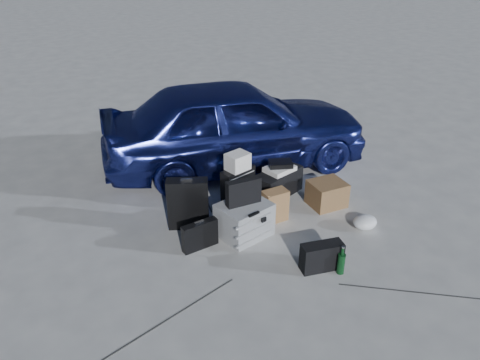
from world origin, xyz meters
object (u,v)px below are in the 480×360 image
object	(u,v)px
suitcase_left	(188,204)
green_bottle	(341,260)
suitcase_right	(238,188)
duffel_bag	(278,183)
cardboard_box	(327,194)
car	(235,124)
briefcase	(200,235)
pelican_case	(244,220)

from	to	relation	value
suitcase_left	green_bottle	distance (m)	1.81
suitcase_right	duffel_bag	size ratio (longest dim) A/B	0.77
duffel_bag	cardboard_box	distance (m)	0.64
car	suitcase_left	size ratio (longest dim) A/B	6.17
briefcase	suitcase_left	distance (m)	0.47
car	duffel_bag	xyz separation A→B (m)	(0.11, -1.06, -0.46)
duffel_bag	green_bottle	xyz separation A→B (m)	(-0.22, -1.64, -0.02)
duffel_bag	green_bottle	distance (m)	1.66
suitcase_left	pelican_case	bearing A→B (deg)	-18.10
pelican_case	cardboard_box	xyz separation A→B (m)	(1.21, 0.14, -0.04)
suitcase_right	green_bottle	bearing A→B (deg)	-94.28
car	cardboard_box	xyz separation A→B (m)	(0.53, -1.54, -0.47)
suitcase_right	duffel_bag	world-z (taller)	suitcase_right
briefcase	suitcase_right	xyz separation A→B (m)	(0.74, 0.60, 0.10)
briefcase	duffel_bag	bearing A→B (deg)	18.11
suitcase_right	duffel_bag	bearing A→B (deg)	-13.56
briefcase	green_bottle	distance (m)	1.49
duffel_bag	cardboard_box	size ratio (longest dim) A/B	1.62
briefcase	cardboard_box	world-z (taller)	same
cardboard_box	suitcase_left	bearing A→B (deg)	170.35
car	suitcase_right	xyz separation A→B (m)	(-0.48, -1.09, -0.37)
suitcase_left	suitcase_right	bearing A→B (deg)	35.07
pelican_case	suitcase_right	size ratio (longest dim) A/B	1.03
suitcase_left	briefcase	bearing A→B (deg)	-72.11
cardboard_box	duffel_bag	bearing A→B (deg)	131.03
car	briefcase	size ratio (longest dim) A/B	9.18
suitcase_right	briefcase	bearing A→B (deg)	-157.87
pelican_case	suitcase_right	bearing A→B (deg)	56.17
car	cardboard_box	world-z (taller)	car
suitcase_left	suitcase_right	size ratio (longest dim) A/B	1.15
cardboard_box	green_bottle	size ratio (longest dim) A/B	1.37
car	pelican_case	bearing A→B (deg)	166.70
green_bottle	duffel_bag	bearing A→B (deg)	82.23
car	pelican_case	size ratio (longest dim) A/B	6.87
car	green_bottle	xyz separation A→B (m)	(-0.11, -2.70, -0.48)
pelican_case	duffel_bag	size ratio (longest dim) A/B	0.80
car	pelican_case	xyz separation A→B (m)	(-0.68, -1.68, -0.43)
green_bottle	suitcase_left	bearing A→B (deg)	126.28
suitcase_left	duffel_bag	distance (m)	1.31
briefcase	green_bottle	world-z (taller)	briefcase
pelican_case	suitcase_left	bearing A→B (deg)	124.51
briefcase	duffel_bag	world-z (taller)	duffel_bag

